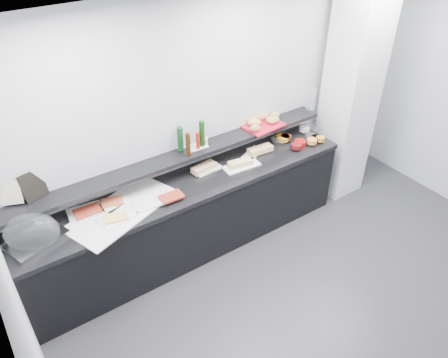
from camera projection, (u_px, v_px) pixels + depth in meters
ground at (349, 322)px, 4.14m from camera, size 5.00×5.00×0.00m
back_wall at (230, 115)px, 4.70m from camera, size 5.00×0.02×2.70m
ceiling at (425, 38)px, 2.57m from camera, size 5.00×5.00×0.00m
column at (351, 93)px, 5.16m from camera, size 0.50×0.50×2.70m
buffet_cabinet at (192, 219)px, 4.72m from camera, size 3.60×0.60×0.85m
counter_top at (190, 185)px, 4.46m from camera, size 3.62×0.62×0.05m
wall_shelf at (180, 157)px, 4.43m from camera, size 3.60×0.25×0.04m
cloche_base at (36, 240)px, 3.74m from camera, size 0.56×0.46×0.04m
cloche_dome at (32, 232)px, 3.66m from camera, size 0.54×0.46×0.34m
linen_runner at (122, 210)px, 4.08m from camera, size 1.16×0.84×0.01m
platter_meat_a at (85, 211)px, 4.04m from camera, size 0.34×0.25×0.01m
food_meat_a at (87, 211)px, 4.02m from camera, size 0.24×0.16×0.02m
platter_salmon at (113, 204)px, 4.13m from camera, size 0.32×0.27×0.01m
food_salmon at (112, 202)px, 4.13m from camera, size 0.23×0.18×0.02m
platter_cheese at (118, 217)px, 3.98m from camera, size 0.37×0.29×0.01m
food_cheese at (116, 217)px, 3.95m from camera, size 0.23×0.17×0.02m
platter_meat_b at (148, 204)px, 4.14m from camera, size 0.29×0.19×0.01m
food_meat_b at (171, 197)px, 4.19m from camera, size 0.23×0.15×0.02m
sandwich_plate_left at (208, 170)px, 4.63m from camera, size 0.31×0.15×0.01m
sandwich_food_left at (204, 168)px, 4.59m from camera, size 0.29×0.14×0.06m
tongs_left at (209, 172)px, 4.57m from camera, size 0.16×0.01×0.01m
sandwich_plate_mid at (242, 166)px, 4.69m from camera, size 0.41×0.20×0.01m
sandwich_food_mid at (240, 163)px, 4.66m from camera, size 0.27×0.14×0.06m
tongs_mid at (232, 168)px, 4.63m from camera, size 0.14×0.10×0.01m
sandwich_plate_right at (253, 153)px, 4.89m from camera, size 0.34×0.25×0.01m
sandwich_food_right at (260, 150)px, 4.89m from camera, size 0.30×0.14×0.06m
tongs_right at (256, 154)px, 4.85m from camera, size 0.16×0.02×0.01m
bowl_glass_fruit at (278, 141)px, 5.06m from camera, size 0.19×0.19×0.07m
fill_glass_fruit at (283, 138)px, 5.10m from camera, size 0.20×0.20×0.05m
bowl_black_jam at (285, 136)px, 5.15m from camera, size 0.20×0.20×0.07m
fill_black_jam at (286, 138)px, 5.10m from camera, size 0.15×0.15×0.05m
bowl_glass_cream at (309, 129)px, 5.29m from camera, size 0.21×0.21×0.07m
fill_glass_cream at (304, 129)px, 5.27m from camera, size 0.15×0.15×0.05m
bowl_red_jam at (300, 143)px, 5.02m from camera, size 0.15×0.15×0.07m
fill_red_jam at (296, 146)px, 4.95m from camera, size 0.15×0.15×0.05m
bowl_glass_salmon at (312, 138)px, 5.12m from camera, size 0.18×0.18×0.07m
fill_glass_salmon at (312, 141)px, 5.04m from camera, size 0.13×0.13×0.05m
bowl_black_fruit at (316, 139)px, 5.10m from camera, size 0.14×0.14×0.07m
fill_black_fruit at (320, 139)px, 5.08m from camera, size 0.13×0.13×0.05m
framed_print at (33, 185)px, 3.77m from camera, size 0.23×0.14×0.26m
print_art at (10, 193)px, 3.68m from camera, size 0.19×0.12×0.22m
condiment_tray at (196, 147)px, 4.54m from camera, size 0.23×0.15×0.01m
bottle_green_a at (180, 139)px, 4.39m from camera, size 0.06×0.06×0.26m
bottle_brown at (188, 144)px, 4.33m from camera, size 0.06×0.06×0.24m
bottle_green_b at (202, 134)px, 4.46m from camera, size 0.06×0.06×0.28m
bottle_hot at (198, 141)px, 4.45m from camera, size 0.05×0.05×0.18m
shaker_salt at (206, 142)px, 4.54m from camera, size 0.04×0.04×0.07m
shaker_pepper at (206, 140)px, 4.56m from camera, size 0.03×0.03×0.07m
bread_tray at (263, 126)px, 4.90m from camera, size 0.46×0.34×0.02m
bread_roll_nw at (252, 122)px, 4.87m from camera, size 0.14×0.10×0.08m
bread_roll_n at (253, 120)px, 4.89m from camera, size 0.18×0.15×0.08m
bread_roll_ne at (262, 116)px, 4.97m from camera, size 0.18×0.15×0.08m
bread_roll_sw at (255, 128)px, 4.74m from camera, size 0.14×0.11×0.08m
bread_roll_s at (273, 120)px, 4.90m from camera, size 0.16×0.11×0.08m
bread_roll_se at (271, 120)px, 4.91m from camera, size 0.15×0.13×0.08m
bread_roll_midw at (255, 122)px, 4.85m from camera, size 0.17×0.14×0.08m
bread_roll_mide at (275, 115)px, 5.00m from camera, size 0.14×0.10×0.08m
carafe at (311, 100)px, 5.10m from camera, size 0.12×0.12×0.30m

